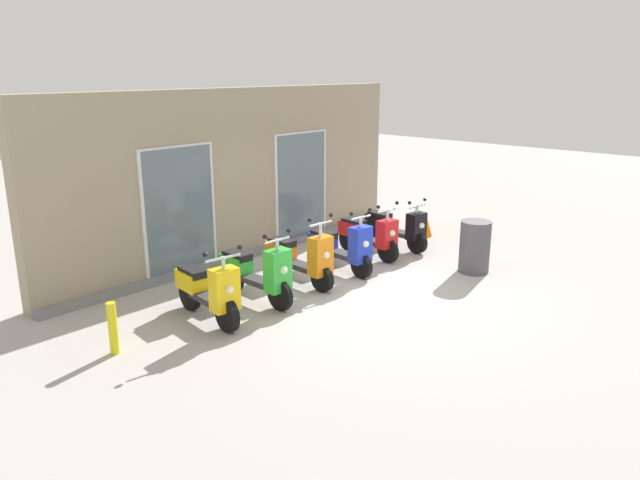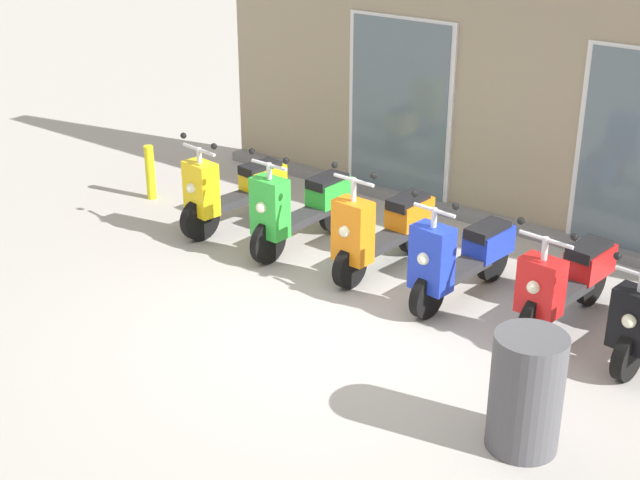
{
  "view_description": "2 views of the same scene",
  "coord_description": "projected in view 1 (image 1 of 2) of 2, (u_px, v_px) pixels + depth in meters",
  "views": [
    {
      "loc": [
        -7.56,
        -5.63,
        3.57
      ],
      "look_at": [
        -0.34,
        0.9,
        0.81
      ],
      "focal_mm": 34.33,
      "sensor_mm": 36.0,
      "label": 1
    },
    {
      "loc": [
        4.32,
        -5.99,
        4.15
      ],
      "look_at": [
        -0.7,
        0.46,
        0.55
      ],
      "focal_mm": 50.52,
      "sensor_mm": 36.0,
      "label": 2
    }
  ],
  "objects": [
    {
      "name": "traffic_cone",
      "position": [
        425.0,
        224.0,
        13.35
      ],
      "size": [
        0.32,
        0.32,
        0.52
      ],
      "primitive_type": "cone",
      "color": "orange",
      "rests_on": "ground_plane"
    },
    {
      "name": "scooter_yellow",
      "position": [
        208.0,
        291.0,
        8.82
      ],
      "size": [
        0.61,
        1.55,
        1.2
      ],
      "color": "black",
      "rests_on": "ground_plane"
    },
    {
      "name": "trash_bin",
      "position": [
        475.0,
        247.0,
        10.94
      ],
      "size": [
        0.54,
        0.54,
        0.94
      ],
      "primitive_type": "cylinder",
      "color": "#4C4C51",
      "rests_on": "ground_plane"
    },
    {
      "name": "ground_plane",
      "position": [
        374.0,
        293.0,
        10.01
      ],
      "size": [
        40.0,
        40.0,
        0.0
      ],
      "primitive_type": "plane",
      "color": "#A8A39E"
    },
    {
      "name": "scooter_blue",
      "position": [
        341.0,
        247.0,
        10.98
      ],
      "size": [
        0.53,
        1.55,
        1.22
      ],
      "color": "black",
      "rests_on": "ground_plane"
    },
    {
      "name": "scooter_green",
      "position": [
        257.0,
        272.0,
        9.53
      ],
      "size": [
        0.55,
        1.63,
        1.24
      ],
      "color": "black",
      "rests_on": "ground_plane"
    },
    {
      "name": "scooter_black",
      "position": [
        396.0,
        227.0,
        12.45
      ],
      "size": [
        0.55,
        1.6,
        1.09
      ],
      "color": "black",
      "rests_on": "ground_plane"
    },
    {
      "name": "storefront_facade",
      "position": [
        240.0,
        177.0,
        11.69
      ],
      "size": [
        8.43,
        0.5,
        3.21
      ],
      "color": "gray",
      "rests_on": "ground_plane"
    },
    {
      "name": "scooter_red",
      "position": [
        368.0,
        234.0,
        11.82
      ],
      "size": [
        0.59,
        1.51,
        1.15
      ],
      "color": "black",
      "rests_on": "ground_plane"
    },
    {
      "name": "scooter_orange",
      "position": [
        300.0,
        257.0,
        10.32
      ],
      "size": [
        0.56,
        1.57,
        1.28
      ],
      "color": "black",
      "rests_on": "ground_plane"
    },
    {
      "name": "curb_bollard",
      "position": [
        113.0,
        328.0,
        7.82
      ],
      "size": [
        0.12,
        0.12,
        0.7
      ],
      "primitive_type": "cylinder",
      "color": "yellow",
      "rests_on": "ground_plane"
    }
  ]
}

